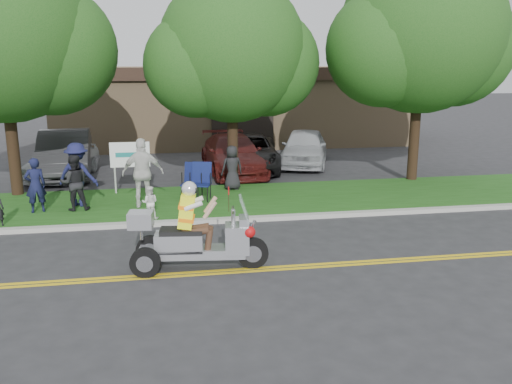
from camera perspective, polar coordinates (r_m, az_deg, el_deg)
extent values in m
plane|color=#28282B|center=(11.88, -0.22, -7.30)|extent=(120.00, 120.00, 0.00)
cube|color=gold|center=(11.34, 0.28, -8.30)|extent=(60.00, 0.10, 0.01)
cube|color=gold|center=(11.49, 0.14, -8.01)|extent=(60.00, 0.10, 0.01)
cube|color=#A8A89E|center=(14.72, -2.22, -2.93)|extent=(60.00, 0.25, 0.12)
cube|color=#1A4813|center=(16.78, -3.21, -0.91)|extent=(60.00, 4.00, 0.10)
cube|color=#9E7F5B|center=(30.28, -2.59, 9.25)|extent=(18.00, 8.00, 4.00)
cube|color=black|center=(26.19, -1.46, 12.33)|extent=(18.00, 0.30, 0.60)
cylinder|color=#332114|center=(18.64, -24.41, 6.37)|extent=(0.36, 0.36, 4.59)
sphere|color=#194C15|center=(18.56, -25.26, 14.92)|extent=(5.40, 5.40, 5.40)
sphere|color=#194C15|center=(18.55, -20.73, 13.79)|extent=(4.05, 4.05, 4.05)
cylinder|color=#332114|center=(18.42, -2.48, 6.86)|extent=(0.36, 0.36, 4.20)
sphere|color=#194C15|center=(18.31, -2.57, 14.82)|extent=(4.80, 4.80, 4.80)
sphere|color=#194C15|center=(18.79, 1.06, 13.42)|extent=(3.60, 3.60, 3.60)
sphere|color=#194C15|center=(17.99, -6.36, 13.10)|extent=(3.36, 3.36, 3.36)
cylinder|color=#332114|center=(20.10, 16.46, 7.69)|extent=(0.36, 0.36, 4.76)
sphere|color=#194C15|center=(20.05, 17.02, 15.92)|extent=(5.60, 5.60, 5.60)
sphere|color=#194C15|center=(20.95, 20.08, 14.17)|extent=(4.20, 4.20, 4.20)
sphere|color=#194C15|center=(19.26, 13.33, 14.49)|extent=(3.92, 3.92, 3.92)
cylinder|color=silver|center=(17.99, -14.59, 1.28)|extent=(0.06, 0.06, 1.10)
cylinder|color=silver|center=(17.93, -11.41, 1.41)|extent=(0.06, 0.06, 1.10)
cube|color=white|center=(17.81, -13.13, 3.86)|extent=(1.25, 0.06, 0.80)
cylinder|color=black|center=(11.41, -0.33, -6.43)|extent=(0.67, 0.23, 0.66)
cylinder|color=black|center=(11.16, -11.59, -7.31)|extent=(0.63, 0.23, 0.61)
cylinder|color=black|center=(11.89, -11.06, -5.97)|extent=(0.63, 0.23, 0.61)
cube|color=#A7A8B0|center=(11.40, -6.41, -6.30)|extent=(2.12, 0.74, 0.20)
cube|color=#A7A8B0|center=(11.35, -8.09, -5.22)|extent=(1.03, 0.61, 0.38)
cube|color=black|center=(11.28, -7.86, -4.12)|extent=(0.92, 0.56, 0.11)
cube|color=#A7A8B0|center=(11.30, -2.00, -4.90)|extent=(0.55, 0.58, 0.60)
cube|color=silver|center=(11.12, -1.24, -1.79)|extent=(0.27, 0.52, 0.53)
cube|color=#A7A8B0|center=(11.30, -12.05, -2.87)|extent=(0.54, 0.51, 0.33)
sphere|color=#B20C0F|center=(11.10, -0.69, -4.16)|extent=(0.24, 0.24, 0.24)
cube|color=yellow|center=(11.15, -7.31, -1.97)|extent=(0.42, 0.48, 0.71)
sphere|color=silver|center=(11.03, -7.04, 0.33)|extent=(0.32, 0.32, 0.32)
cylinder|color=black|center=(16.61, -7.83, -0.15)|extent=(0.03, 0.03, 0.47)
cylinder|color=black|center=(16.47, -6.13, -0.22)|extent=(0.03, 0.03, 0.47)
cylinder|color=black|center=(17.05, -7.36, 0.22)|extent=(0.03, 0.03, 0.47)
cylinder|color=black|center=(16.91, -5.70, 0.15)|extent=(0.03, 0.03, 0.47)
cube|color=#0E1644|center=(16.70, -6.78, 0.82)|extent=(0.73, 0.70, 0.04)
cube|color=#0E1644|center=(16.88, -6.56, 2.07)|extent=(0.61, 0.36, 0.64)
cylinder|color=black|center=(16.46, -6.91, -0.23)|extent=(0.03, 0.03, 0.48)
cylinder|color=black|center=(16.35, -5.12, -0.27)|extent=(0.03, 0.03, 0.48)
cylinder|color=black|center=(16.92, -6.56, 0.15)|extent=(0.03, 0.03, 0.48)
cylinder|color=black|center=(16.81, -4.81, 0.11)|extent=(0.03, 0.03, 0.48)
cube|color=#10184B|center=(16.58, -5.87, 0.79)|extent=(0.73, 0.69, 0.04)
cube|color=#10184B|center=(16.76, -5.72, 2.07)|extent=(0.63, 0.34, 0.65)
imported|color=#131737|center=(16.32, -22.20, 0.67)|extent=(0.66, 0.53, 1.55)
imported|color=black|center=(16.16, -18.59, 0.93)|extent=(0.84, 0.69, 1.60)
imported|color=silver|center=(15.97, -11.82, 1.98)|extent=(1.18, 0.50, 2.01)
imported|color=#191B47|center=(16.62, -18.26, 1.76)|extent=(1.37, 1.06, 1.86)
imported|color=black|center=(17.89, -2.54, 2.59)|extent=(0.79, 0.58, 1.47)
imported|color=white|center=(14.81, -11.11, -1.09)|extent=(0.48, 0.40, 0.90)
imported|color=#A9ABB1|center=(21.42, -19.78, 3.25)|extent=(2.66, 4.46, 1.42)
imported|color=#2A2A2C|center=(21.72, -19.46, 3.82)|extent=(2.31, 5.39, 1.73)
imported|color=black|center=(21.69, -0.85, 4.17)|extent=(3.00, 5.39, 1.42)
imported|color=#4B1311|center=(21.14, -2.43, 3.97)|extent=(2.32, 5.14, 1.46)
imported|color=#A9ABB0|center=(22.83, 5.12, 4.71)|extent=(3.11, 4.80, 1.52)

